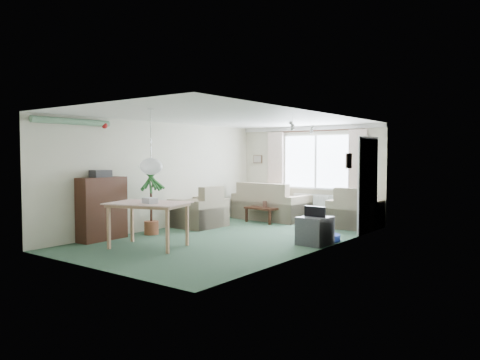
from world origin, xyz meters
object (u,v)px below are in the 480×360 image
Objects in this scene: pet_bed at (324,237)px; armchair_left at (198,206)px; bookshelf at (102,209)px; houseplant at (151,199)px; coffee_table at (263,215)px; sofa at (272,201)px; armchair_corner at (355,207)px; dining_table at (149,225)px; tv_cube at (315,231)px.

armchair_left is at bearing -177.49° from pet_bed.
houseplant reaches higher than bookshelf.
coffee_table is 0.69× the size of bookshelf.
bookshelf is 0.82× the size of houseplant.
coffee_table reaches higher than pet_bed.
bookshelf is at bearing -7.10° from armchair_left.
sofa is 3.55m from houseplant.
armchair_corner is 4.86m from dining_table.
bookshelf reaches higher than coffee_table.
coffee_table is 0.56× the size of houseplant.
coffee_table is 1.35× the size of pet_bed.
armchair_left is 0.84× the size of dining_table.
armchair_left is 1.86× the size of tv_cube.
pet_bed is (2.21, 2.50, -0.33)m from dining_table.
pet_bed is at bearing 145.90° from sofa.
sofa reaches higher than pet_bed.
sofa is 2.17m from armchair_left.
sofa is at bearing 142.07° from pet_bed.
sofa is 1.51× the size of dining_table.
coffee_table is at bearing 105.76° from sofa.
armchair_corner is (2.30, -0.02, -0.01)m from sofa.
armchair_corner reaches higher than dining_table.
armchair_left is 1.70m from coffee_table.
houseplant is at bearing 72.36° from bookshelf.
armchair_corner is 1.67× the size of pet_bed.
sofa reaches higher than tv_cube.
tv_cube is at bearing -83.93° from pet_bed.
houseplant reaches higher than pet_bed.
coffee_table is (0.13, -0.60, -0.29)m from sofa.
tv_cube is at bearing 140.29° from sofa.
houseplant is at bearing 47.19° from armchair_corner.
armchair_left is at bearing 75.67° from sofa.
armchair_left is 0.71× the size of houseplant.
armchair_corner reaches higher than pet_bed.
pet_bed is (2.47, -1.93, -0.42)m from sofa.
armchair_left is 0.86× the size of bookshelf.
armchair_corner is 3.61m from armchair_left.
sofa is at bearing -1.84° from armchair_corner.
bookshelf reaches higher than dining_table.
houseplant is 2.40× the size of pet_bed.
dining_table is (1.28, 0.05, -0.22)m from bookshelf.
dining_table is 3.05m from tv_cube.
sofa reaches higher than coffee_table.
pet_bed is at bearing 33.31° from bookshelf.
sofa reaches higher than armchair_left.
armchair_left is at bearing -118.66° from coffee_table.
tv_cube is at bearing 27.60° from bookshelf.
sofa is at bearing 101.93° from coffee_table.
dining_table is at bearing -88.01° from coffee_table.
coffee_table is 3.04m from houseplant.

